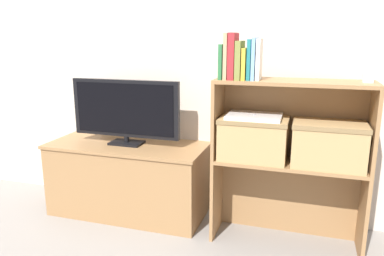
{
  "coord_description": "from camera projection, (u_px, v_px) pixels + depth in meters",
  "views": [
    {
      "loc": [
        0.67,
        -1.99,
        1.21
      ],
      "look_at": [
        0.0,
        0.15,
        0.67
      ],
      "focal_mm": 35.0,
      "sensor_mm": 36.0,
      "label": 1
    }
  ],
  "objects": [
    {
      "name": "ground_plane",
      "position": [
        185.0,
        238.0,
        2.32
      ],
      "size": [
        16.0,
        16.0,
        0.0
      ],
      "primitive_type": "plane",
      "color": "gray"
    },
    {
      "name": "wall_back",
      "position": [
        207.0,
        39.0,
        2.48
      ],
      "size": [
        10.0,
        0.05,
        2.4
      ],
      "color": "beige",
      "rests_on": "ground_plane"
    },
    {
      "name": "tv_stand",
      "position": [
        128.0,
        178.0,
        2.61
      ],
      "size": [
        1.08,
        0.46,
        0.5
      ],
      "color": "olive",
      "rests_on": "ground_plane"
    },
    {
      "name": "tv",
      "position": [
        125.0,
        110.0,
        2.49
      ],
      "size": [
        0.76,
        0.14,
        0.44
      ],
      "color": "black",
      "rests_on": "tv_stand"
    },
    {
      "name": "bookshelf_lower_tier",
      "position": [
        287.0,
        189.0,
        2.27
      ],
      "size": [
        0.87,
        0.29,
        0.51
      ],
      "color": "olive",
      "rests_on": "ground_plane"
    },
    {
      "name": "bookshelf_upper_tier",
      "position": [
        292.0,
        109.0,
        2.15
      ],
      "size": [
        0.87,
        0.29,
        0.47
      ],
      "color": "olive",
      "rests_on": "bookshelf_lower_tier"
    },
    {
      "name": "book_forest",
      "position": [
        223.0,
        62.0,
        2.11
      ],
      "size": [
        0.02,
        0.14,
        0.19
      ],
      "color": "#286638",
      "rests_on": "bookshelf_upper_tier"
    },
    {
      "name": "book_tan",
      "position": [
        228.0,
        56.0,
        2.09
      ],
      "size": [
        0.02,
        0.15,
        0.25
      ],
      "color": "tan",
      "rests_on": "bookshelf_upper_tier"
    },
    {
      "name": "book_crimson",
      "position": [
        233.0,
        56.0,
        2.08
      ],
      "size": [
        0.04,
        0.15,
        0.26
      ],
      "color": "#B22328",
      "rests_on": "bookshelf_upper_tier"
    },
    {
      "name": "book_olive",
      "position": [
        240.0,
        60.0,
        2.08
      ],
      "size": [
        0.03,
        0.15,
        0.21
      ],
      "color": "olive",
      "rests_on": "bookshelf_upper_tier"
    },
    {
      "name": "book_mustard",
      "position": [
        245.0,
        64.0,
        2.07
      ],
      "size": [
        0.02,
        0.14,
        0.17
      ],
      "color": "gold",
      "rests_on": "bookshelf_upper_tier"
    },
    {
      "name": "book_teal",
      "position": [
        250.0,
        60.0,
        2.06
      ],
      "size": [
        0.02,
        0.12,
        0.22
      ],
      "color": "#1E7075",
      "rests_on": "bookshelf_upper_tier"
    },
    {
      "name": "book_skyblue",
      "position": [
        255.0,
        59.0,
        2.05
      ],
      "size": [
        0.02,
        0.14,
        0.23
      ],
      "color": "#709ECC",
      "rests_on": "bookshelf_upper_tier"
    },
    {
      "name": "book_ivory",
      "position": [
        259.0,
        60.0,
        2.05
      ],
      "size": [
        0.02,
        0.12,
        0.22
      ],
      "color": "silver",
      "rests_on": "bookshelf_upper_tier"
    },
    {
      "name": "baby_monitor",
      "position": [
        369.0,
        74.0,
        1.94
      ],
      "size": [
        0.05,
        0.03,
        0.12
      ],
      "color": "white",
      "rests_on": "bookshelf_upper_tier"
    },
    {
      "name": "storage_basket_left",
      "position": [
        253.0,
        137.0,
        2.18
      ],
      "size": [
        0.39,
        0.26,
        0.25
      ],
      "color": "tan",
      "rests_on": "bookshelf_lower_tier"
    },
    {
      "name": "storage_basket_right",
      "position": [
        328.0,
        142.0,
        2.06
      ],
      "size": [
        0.39,
        0.26,
        0.25
      ],
      "color": "tan",
      "rests_on": "bookshelf_lower_tier"
    },
    {
      "name": "laptop",
      "position": [
        254.0,
        116.0,
        2.15
      ],
      "size": [
        0.31,
        0.23,
        0.02
      ],
      "color": "white",
      "rests_on": "storage_basket_left"
    }
  ]
}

